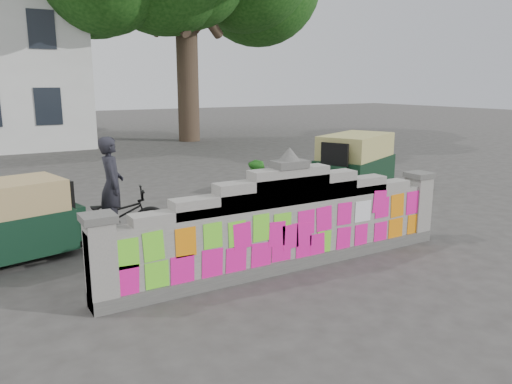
% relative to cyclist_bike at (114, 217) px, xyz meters
% --- Properties ---
extents(ground, '(100.00, 100.00, 0.00)m').
position_rel_cyclist_bike_xyz_m(ground, '(2.12, -2.71, -0.53)').
color(ground, '#383533').
rests_on(ground, ground).
extents(parapet_wall, '(6.48, 0.44, 2.01)m').
position_rel_cyclist_bike_xyz_m(parapet_wall, '(2.12, -2.72, 0.22)').
color(parapet_wall, '#4C4C49').
rests_on(parapet_wall, ground).
extents(cyclist_bike, '(2.12, 1.10, 1.06)m').
position_rel_cyclist_bike_xyz_m(cyclist_bike, '(0.00, 0.00, 0.00)').
color(cyclist_bike, black).
rests_on(cyclist_bike, ground).
extents(cyclist_rider, '(0.55, 0.73, 1.80)m').
position_rel_cyclist_bike_xyz_m(cyclist_rider, '(0.00, 0.00, 0.37)').
color(cyclist_rider, black).
rests_on(cyclist_rider, ground).
extents(pedestrian, '(0.76, 0.87, 1.51)m').
position_rel_cyclist_bike_xyz_m(pedestrian, '(2.64, -0.86, 0.23)').
color(pedestrian, green).
rests_on(pedestrian, ground).
extents(rickshaw_left, '(2.59, 1.60, 1.39)m').
position_rel_cyclist_bike_xyz_m(rickshaw_left, '(-1.82, -0.01, 0.19)').
color(rickshaw_left, black).
rests_on(rickshaw_left, ground).
extents(rickshaw_right, '(3.02, 2.29, 1.63)m').
position_rel_cyclist_bike_xyz_m(rickshaw_right, '(6.89, 1.07, 0.32)').
color(rickshaw_right, black).
rests_on(rickshaw_right, ground).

